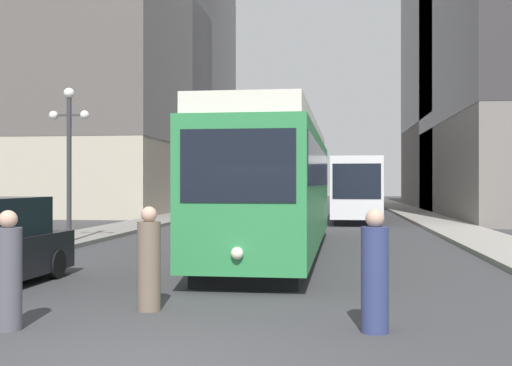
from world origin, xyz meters
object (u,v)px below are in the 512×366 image
pedestrian_crossing_far (149,262)px  lamp_post_left_near (69,140)px  transit_bus (356,186)px  parked_car_left_mid (209,206)px  pedestrian_crossing_near (8,274)px  pedestrian_on_sidewalk (375,275)px  streetcar (277,184)px

pedestrian_crossing_far → lamp_post_left_near: bearing=-64.3°
transit_bus → pedestrian_crossing_far: 26.87m
parked_car_left_mid → pedestrian_crossing_far: size_ratio=2.90×
lamp_post_left_near → pedestrian_crossing_far: bearing=-60.5°
parked_car_left_mid → lamp_post_left_near: size_ratio=0.97×
pedestrian_crossing_near → pedestrian_on_sidewalk: (5.23, 0.50, 0.01)m
transit_bus → pedestrian_crossing_far: transit_bus is taller
parked_car_left_mid → pedestrian_crossing_far: bearing=-82.7°
parked_car_left_mid → lamp_post_left_near: 14.91m
streetcar → pedestrian_crossing_near: size_ratio=8.55×
pedestrian_on_sidewalk → lamp_post_left_near: size_ratio=0.34×
streetcar → lamp_post_left_near: (-7.19, 1.46, 1.48)m
pedestrian_on_sidewalk → transit_bus: bearing=73.2°
streetcar → lamp_post_left_near: size_ratio=2.85×
streetcar → pedestrian_on_sidewalk: streetcar is taller
streetcar → parked_car_left_mid: streetcar is taller
streetcar → pedestrian_on_sidewalk: 10.31m
lamp_post_left_near → pedestrian_crossing_near: bearing=-70.4°
pedestrian_crossing_near → lamp_post_left_near: lamp_post_left_near is taller
streetcar → pedestrian_crossing_far: (-1.35, -8.85, -1.30)m
transit_bus → lamp_post_left_near: size_ratio=2.27×
pedestrian_on_sidewalk → lamp_post_left_near: (-9.47, 11.43, 2.76)m
pedestrian_crossing_far → lamp_post_left_near: lamp_post_left_near is taller
pedestrian_crossing_far → parked_car_left_mid: bearing=-84.9°
parked_car_left_mid → pedestrian_crossing_far: (3.94, -24.84, -0.04)m
parked_car_left_mid → pedestrian_crossing_near: parked_car_left_mid is taller
transit_bus → parked_car_left_mid: (-8.21, -1.66, -1.10)m
parked_car_left_mid → pedestrian_crossing_far: 25.16m
transit_bus → pedestrian_crossing_far: size_ratio=6.80×
streetcar → transit_bus: 17.89m
parked_car_left_mid → lamp_post_left_near: (-1.90, -14.53, 2.73)m
streetcar → pedestrian_on_sidewalk: size_ratio=8.43×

